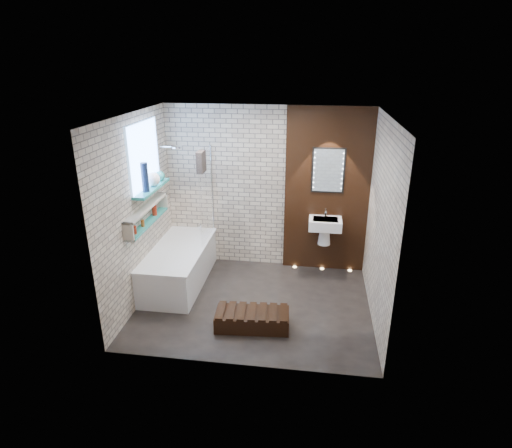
# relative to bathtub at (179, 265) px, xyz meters

# --- Properties ---
(ground) EXTENTS (3.20, 3.20, 0.00)m
(ground) POSITION_rel_bathtub_xyz_m (1.22, -0.45, -0.29)
(ground) COLOR black
(ground) RESTS_ON ground
(room_shell) EXTENTS (3.24, 3.20, 2.60)m
(room_shell) POSITION_rel_bathtub_xyz_m (1.22, -0.45, 1.01)
(room_shell) COLOR tan
(room_shell) RESTS_ON ground
(walnut_panel) EXTENTS (1.30, 0.06, 2.60)m
(walnut_panel) POSITION_rel_bathtub_xyz_m (2.17, 0.82, 1.01)
(walnut_panel) COLOR black
(walnut_panel) RESTS_ON ground
(clerestory_window) EXTENTS (0.18, 1.00, 0.94)m
(clerestory_window) POSITION_rel_bathtub_xyz_m (-0.34, -0.10, 1.61)
(clerestory_window) COLOR #7FADE0
(clerestory_window) RESTS_ON room_shell
(display_niche) EXTENTS (0.14, 1.30, 0.26)m
(display_niche) POSITION_rel_bathtub_xyz_m (-0.31, -0.30, 0.91)
(display_niche) COLOR teal
(display_niche) RESTS_ON room_shell
(bathtub) EXTENTS (0.79, 1.74, 0.70)m
(bathtub) POSITION_rel_bathtub_xyz_m (0.00, 0.00, 0.00)
(bathtub) COLOR white
(bathtub) RESTS_ON ground
(bath_screen) EXTENTS (0.01, 0.78, 1.40)m
(bath_screen) POSITION_rel_bathtub_xyz_m (0.35, 0.44, 0.99)
(bath_screen) COLOR white
(bath_screen) RESTS_ON bathtub
(towel) EXTENTS (0.09, 0.23, 0.31)m
(towel) POSITION_rel_bathtub_xyz_m (0.35, 0.23, 1.56)
(towel) COLOR black
(towel) RESTS_ON bath_screen
(shower_head) EXTENTS (0.18, 0.18, 0.02)m
(shower_head) POSITION_rel_bathtub_xyz_m (-0.08, 0.50, 1.71)
(shower_head) COLOR silver
(shower_head) RESTS_ON room_shell
(washbasin) EXTENTS (0.50, 0.36, 0.58)m
(washbasin) POSITION_rel_bathtub_xyz_m (2.17, 0.62, 0.50)
(washbasin) COLOR white
(washbasin) RESTS_ON walnut_panel
(led_mirror) EXTENTS (0.50, 0.02, 0.70)m
(led_mirror) POSITION_rel_bathtub_xyz_m (2.17, 0.78, 1.36)
(led_mirror) COLOR black
(led_mirror) RESTS_ON walnut_panel
(walnut_step) EXTENTS (0.97, 0.49, 0.21)m
(walnut_step) POSITION_rel_bathtub_xyz_m (1.28, -1.00, -0.19)
(walnut_step) COLOR black
(walnut_step) RESTS_ON ground
(niche_bottles) EXTENTS (0.07, 0.77, 0.17)m
(niche_bottles) POSITION_rel_bathtub_xyz_m (-0.31, -0.25, 0.88)
(niche_bottles) COLOR maroon
(niche_bottles) RESTS_ON display_niche
(sill_vases) EXTENTS (0.20, 0.67, 0.40)m
(sill_vases) POSITION_rel_bathtub_xyz_m (-0.28, -0.07, 1.38)
(sill_vases) COLOR white
(sill_vases) RESTS_ON clerestory_window
(floor_uplights) EXTENTS (0.96, 0.06, 0.01)m
(floor_uplights) POSITION_rel_bathtub_xyz_m (2.17, 0.75, -0.29)
(floor_uplights) COLOR #FFD899
(floor_uplights) RESTS_ON ground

